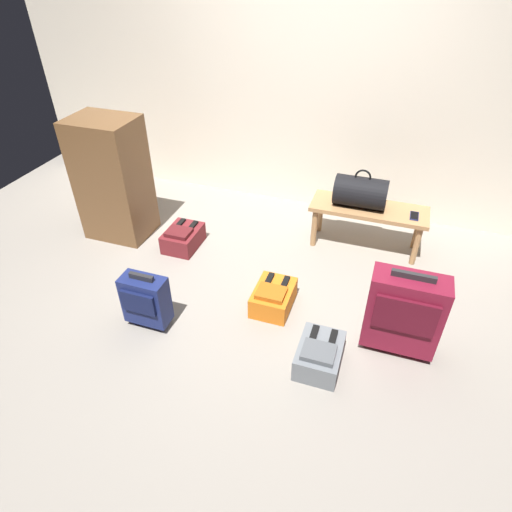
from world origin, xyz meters
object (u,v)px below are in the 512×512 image
object	(u,v)px
suitcase_small_navy	(146,300)
backpack_maroon	(183,238)
cell_phone	(414,216)
bench	(368,213)
suitcase_upright_burgundy	(404,312)
side_cabinet	(113,179)
duffel_bag_black	(361,192)
backpack_orange	(273,297)
backpack_grey	(319,355)

from	to	relation	value
suitcase_small_navy	backpack_maroon	xyz separation A→B (m)	(-0.21, 0.98, -0.15)
cell_phone	suitcase_small_navy	world-z (taller)	suitcase_small_navy
bench	suitcase_upright_burgundy	world-z (taller)	suitcase_upright_burgundy
suitcase_upright_burgundy	side_cabinet	distance (m)	2.69
bench	duffel_bag_black	bearing A→B (deg)	180.00
suitcase_upright_burgundy	suitcase_small_navy	distance (m)	1.75
cell_phone	backpack_orange	size ratio (longest dim) A/B	0.38
suitcase_small_navy	backpack_grey	distance (m)	1.26
backpack_maroon	backpack_orange	size ratio (longest dim) A/B	1.00
duffel_bag_black	cell_phone	xyz separation A→B (m)	(0.47, -0.03, -0.13)
backpack_maroon	side_cabinet	xyz separation A→B (m)	(-0.66, 0.04, 0.46)
cell_phone	suitcase_small_navy	distance (m)	2.27
bench	cell_phone	xyz separation A→B (m)	(0.37, -0.03, 0.07)
bench	cell_phone	distance (m)	0.38
cell_phone	suitcase_small_navy	size ratio (longest dim) A/B	0.31
backpack_orange	duffel_bag_black	bearing A→B (deg)	66.58
cell_phone	backpack_orange	xyz separation A→B (m)	(-0.92, -1.01, -0.32)
suitcase_upright_burgundy	backpack_maroon	size ratio (longest dim) A/B	1.72
suitcase_upright_burgundy	backpack_orange	size ratio (longest dim) A/B	1.72
bench	backpack_orange	world-z (taller)	bench
bench	backpack_orange	distance (m)	1.20
side_cabinet	bench	bearing A→B (deg)	12.55
cell_phone	backpack_maroon	bearing A→B (deg)	-165.51
duffel_bag_black	suitcase_small_navy	world-z (taller)	duffel_bag_black
backpack_orange	side_cabinet	world-z (taller)	side_cabinet
backpack_maroon	side_cabinet	world-z (taller)	side_cabinet
side_cabinet	backpack_orange	bearing A→B (deg)	-18.05
cell_phone	suitcase_small_navy	xyz separation A→B (m)	(-1.72, -1.48, -0.17)
suitcase_small_navy	side_cabinet	bearing A→B (deg)	130.66
cell_phone	backpack_orange	bearing A→B (deg)	-132.42
duffel_bag_black	backpack_grey	xyz separation A→B (m)	(-0.00, -1.48, -0.45)
backpack_maroon	cell_phone	bearing A→B (deg)	14.49
duffel_bag_black	cell_phone	size ratio (longest dim) A/B	3.06
bench	side_cabinet	distance (m)	2.28
side_cabinet	backpack_maroon	bearing A→B (deg)	-3.36
side_cabinet	cell_phone	bearing A→B (deg)	10.06
duffel_bag_black	backpack_maroon	bearing A→B (deg)	-159.97
backpack_grey	side_cabinet	xyz separation A→B (m)	(-2.12, 0.99, 0.46)
backpack_orange	side_cabinet	xyz separation A→B (m)	(-1.67, 0.55, 0.46)
suitcase_small_navy	side_cabinet	world-z (taller)	side_cabinet
backpack_maroon	backpack_grey	bearing A→B (deg)	-33.00
backpack_maroon	bench	bearing A→B (deg)	18.89
backpack_maroon	side_cabinet	bearing A→B (deg)	176.64
bench	cell_phone	world-z (taller)	cell_phone
backpack_maroon	backpack_orange	world-z (taller)	same
suitcase_upright_burgundy	backpack_maroon	bearing A→B (deg)	161.81
duffel_bag_black	suitcase_small_navy	size ratio (longest dim) A/B	0.96
backpack_maroon	backpack_orange	xyz separation A→B (m)	(1.01, -0.51, 0.00)
cell_phone	suitcase_upright_burgundy	world-z (taller)	suitcase_upright_burgundy
bench	suitcase_small_navy	size ratio (longest dim) A/B	2.17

